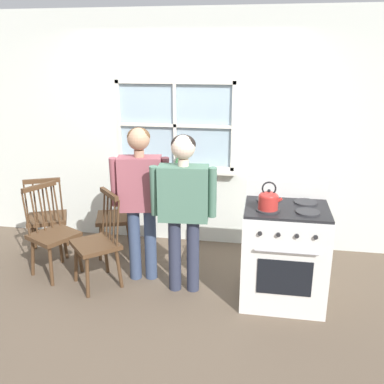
{
  "coord_description": "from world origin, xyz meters",
  "views": [
    {
      "loc": [
        0.9,
        -3.45,
        2.21
      ],
      "look_at": [
        0.26,
        0.24,
        1.0
      ],
      "focal_mm": 40.0,
      "sensor_mm": 36.0,
      "label": 1
    }
  ],
  "objects": [
    {
      "name": "ground_plane",
      "position": [
        0.0,
        0.0,
        0.0
      ],
      "size": [
        16.0,
        16.0,
        0.0
      ],
      "primitive_type": "plane",
      "color": "brown"
    },
    {
      "name": "wall_back",
      "position": [
        0.01,
        1.4,
        1.34
      ],
      "size": [
        6.4,
        0.16,
        2.7
      ],
      "color": "silver",
      "rests_on": "ground_plane"
    },
    {
      "name": "chair_by_window",
      "position": [
        -1.48,
        0.7,
        0.44
      ],
      "size": [
        0.55,
        0.54,
        0.95
      ],
      "rotation": [
        0.0,
        0.0,
        -2.71
      ],
      "color": "#4C331E",
      "rests_on": "ground_plane"
    },
    {
      "name": "chair_near_wall",
      "position": [
        -1.21,
        0.3,
        0.44
      ],
      "size": [
        0.55,
        0.56,
        0.95
      ],
      "rotation": [
        0.0,
        0.0,
        1.07
      ],
      "color": "#4C331E",
      "rests_on": "ground_plane"
    },
    {
      "name": "chair_center_cluster",
      "position": [
        -0.72,
        0.89,
        0.44
      ],
      "size": [
        0.51,
        0.52,
        0.95
      ],
      "rotation": [
        0.0,
        0.0,
        -1.27
      ],
      "color": "#4C331E",
      "rests_on": "ground_plane"
    },
    {
      "name": "chair_near_stove",
      "position": [
        -0.66,
        0.17,
        0.44
      ],
      "size": [
        0.58,
        0.58,
        0.95
      ],
      "rotation": [
        0.0,
        0.0,
        -0.83
      ],
      "color": "#4C331E",
      "rests_on": "ground_plane"
    },
    {
      "name": "person_elderly_left",
      "position": [
        -0.27,
        0.36,
        0.96
      ],
      "size": [
        0.58,
        0.29,
        1.56
      ],
      "rotation": [
        0.0,
        0.0,
        0.19
      ],
      "color": "#384766",
      "rests_on": "ground_plane"
    },
    {
      "name": "person_teen_center",
      "position": [
        0.19,
        0.2,
        0.95
      ],
      "size": [
        0.62,
        0.25,
        1.53
      ],
      "rotation": [
        0.0,
        0.0,
        0.08
      ],
      "color": "#2D3347",
      "rests_on": "ground_plane"
    },
    {
      "name": "stove",
      "position": [
        1.13,
        0.2,
        0.47
      ],
      "size": [
        0.75,
        0.68,
        1.08
      ],
      "color": "white",
      "rests_on": "ground_plane"
    },
    {
      "name": "kettle",
      "position": [
        0.96,
        0.06,
        1.02
      ],
      "size": [
        0.21,
        0.17,
        0.25
      ],
      "color": "red",
      "rests_on": "stove"
    },
    {
      "name": "potted_plant",
      "position": [
        -0.05,
        1.31,
        1.0
      ],
      "size": [
        0.14,
        0.14,
        0.32
      ],
      "color": "#42474C",
      "rests_on": "wall_back"
    }
  ]
}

